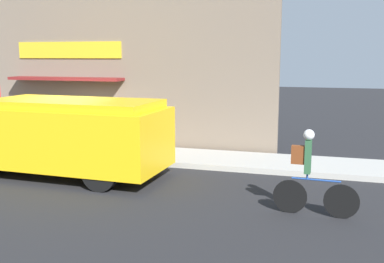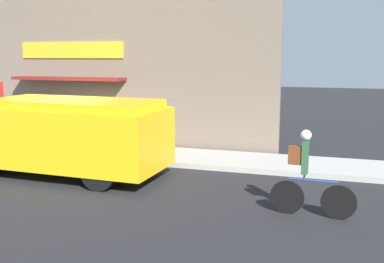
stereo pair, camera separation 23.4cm
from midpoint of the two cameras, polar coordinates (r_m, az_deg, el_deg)
name	(u,v)px [view 2 (the right image)]	position (r m, az deg, el deg)	size (l,w,h in m)	color
ground_plane	(70,159)	(14.18, -14.82, -3.45)	(70.00, 70.00, 0.00)	#232326
sidewalk	(87,150)	(15.01, -12.77, -2.36)	(28.00, 2.03, 0.15)	#ADAAA3
storefront	(102,69)	(15.79, -10.96, 7.80)	(12.07, 0.81, 5.35)	#756656
school_bus	(64,135)	(12.17, -15.37, -0.41)	(5.94, 2.77, 2.01)	yellow
cyclist	(307,175)	(9.10, 15.13, -5.37)	(1.66, 0.21, 1.72)	black
trash_bin	(75,131)	(15.89, -14.24, 0.10)	(0.50, 0.50, 0.86)	#38383D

